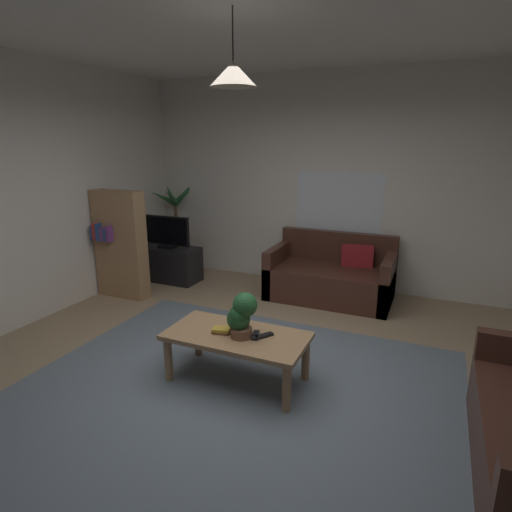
{
  "coord_description": "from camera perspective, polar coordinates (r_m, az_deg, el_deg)",
  "views": [
    {
      "loc": [
        1.38,
        -2.84,
        1.99
      ],
      "look_at": [
        0.0,
        0.3,
        1.05
      ],
      "focal_mm": 29.34,
      "sensor_mm": 36.0,
      "label": 1
    }
  ],
  "objects": [
    {
      "name": "book_on_table_1",
      "position": [
        3.58,
        -4.76,
        -9.92
      ],
      "size": [
        0.16,
        0.13,
        0.02
      ],
      "primitive_type": "cube",
      "rotation": [
        0.0,
        0.0,
        0.25
      ],
      "color": "gold",
      "rests_on": "coffee_table"
    },
    {
      "name": "wall_back",
      "position": [
        5.87,
        10.18,
        9.77
      ],
      "size": [
        5.57,
        0.06,
        2.89
      ],
      "primitive_type": "cube",
      "color": "silver",
      "rests_on": "ground"
    },
    {
      "name": "tv_stand",
      "position": [
        6.3,
        -11.73,
        -1.04
      ],
      "size": [
        0.9,
        0.44,
        0.5
      ],
      "primitive_type": "cube",
      "color": "black",
      "rests_on": "ground"
    },
    {
      "name": "ceiling",
      "position": [
        3.29,
        -2.47,
        31.42
      ],
      "size": [
        5.45,
        5.62,
        0.02
      ],
      "primitive_type": "cube",
      "color": "white"
    },
    {
      "name": "coffee_table",
      "position": [
        3.6,
        -2.64,
        -11.51
      ],
      "size": [
        1.19,
        0.6,
        0.43
      ],
      "color": "#A87F56",
      "rests_on": "ground"
    },
    {
      "name": "potted_palm_corner",
      "position": [
        6.73,
        -10.72,
        2.96
      ],
      "size": [
        0.67,
        0.8,
        1.44
      ],
      "color": "brown",
      "rests_on": "ground"
    },
    {
      "name": "potted_plant_on_table",
      "position": [
        3.46,
        -2.02,
        -7.96
      ],
      "size": [
        0.25,
        0.22,
        0.38
      ],
      "color": "brown",
      "rests_on": "coffee_table"
    },
    {
      "name": "rug",
      "position": [
        3.58,
        -3.4,
        -18.39
      ],
      "size": [
        3.54,
        3.09,
        0.01
      ],
      "primitive_type": "cube",
      "color": "slate",
      "rests_on": "ground"
    },
    {
      "name": "remote_on_table_0",
      "position": [
        3.51,
        1.12,
        -10.8
      ],
      "size": [
        0.13,
        0.16,
        0.02
      ],
      "primitive_type": "cube",
      "rotation": [
        0.0,
        0.0,
        5.69
      ],
      "color": "black",
      "rests_on": "coffee_table"
    },
    {
      "name": "pendant_lamp",
      "position": [
        3.25,
        -3.12,
        23.53
      ],
      "size": [
        0.34,
        0.34,
        0.52
      ],
      "color": "black"
    },
    {
      "name": "bookshelf_corner",
      "position": [
        5.71,
        -18.06,
        1.55
      ],
      "size": [
        0.7,
        0.31,
        1.4
      ],
      "color": "#A87F56",
      "rests_on": "ground"
    },
    {
      "name": "remote_on_table_1",
      "position": [
        3.52,
        -0.08,
        -10.74
      ],
      "size": [
        0.09,
        0.17,
        0.02
      ],
      "primitive_type": "cube",
      "rotation": [
        0.0,
        0.0,
        3.41
      ],
      "color": "black",
      "rests_on": "coffee_table"
    },
    {
      "name": "book_on_table_0",
      "position": [
        3.61,
        -4.75,
        -10.13
      ],
      "size": [
        0.14,
        0.12,
        0.02
      ],
      "primitive_type": "cube",
      "rotation": [
        0.0,
        0.0,
        0.04
      ],
      "color": "#99663F",
      "rests_on": "coffee_table"
    },
    {
      "name": "couch_under_window",
      "position": [
        5.56,
        10.2,
        -2.92
      ],
      "size": [
        1.56,
        0.88,
        0.82
      ],
      "color": "#47281E",
      "rests_on": "ground"
    },
    {
      "name": "window_pane",
      "position": [
        5.85,
        11.18,
        6.47
      ],
      "size": [
        1.18,
        0.01,
        0.96
      ],
      "primitive_type": "cube",
      "color": "white"
    },
    {
      "name": "floor",
      "position": [
        3.74,
        -1.94,
        -17.03
      ],
      "size": [
        5.45,
        5.62,
        0.02
      ],
      "primitive_type": "cube",
      "color": "#9E8466",
      "rests_on": "ground"
    },
    {
      "name": "tv",
      "position": [
        6.17,
        -12.09,
        3.26
      ],
      "size": [
        0.74,
        0.16,
        0.46
      ],
      "color": "black",
      "rests_on": "tv_stand"
    }
  ]
}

